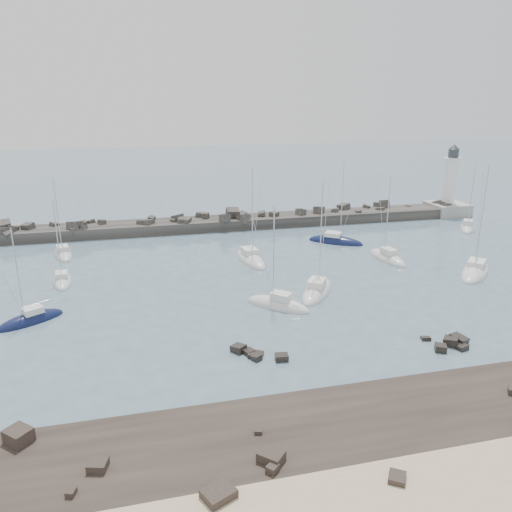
{
  "coord_description": "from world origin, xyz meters",
  "views": [
    {
      "loc": [
        -14.02,
        -48.67,
        22.58
      ],
      "look_at": [
        0.88,
        12.0,
        2.67
      ],
      "focal_mm": 35.0,
      "sensor_mm": 36.0,
      "label": 1
    }
  ],
  "objects_px": {
    "sailboat_7": "(335,242)",
    "sailboat_1": "(63,254)",
    "sailboat_5": "(251,260)",
    "sailboat_9": "(475,272)",
    "sailboat_4": "(278,306)",
    "sailboat_2": "(31,321)",
    "sailboat_10": "(467,228)",
    "sailboat_8": "(387,258)",
    "sailboat_6": "(317,292)",
    "lighthouse": "(448,199)",
    "sailboat_3": "(62,281)"
  },
  "relations": [
    {
      "from": "sailboat_10",
      "to": "sailboat_9",
      "type": "bearing_deg",
      "value": -123.62
    },
    {
      "from": "sailboat_2",
      "to": "sailboat_5",
      "type": "height_order",
      "value": "sailboat_5"
    },
    {
      "from": "lighthouse",
      "to": "sailboat_2",
      "type": "distance_m",
      "value": 80.45
    },
    {
      "from": "sailboat_6",
      "to": "sailboat_8",
      "type": "xyz_separation_m",
      "value": [
        14.5,
        9.86,
        -0.0
      ]
    },
    {
      "from": "lighthouse",
      "to": "sailboat_6",
      "type": "height_order",
      "value": "lighthouse"
    },
    {
      "from": "sailboat_5",
      "to": "sailboat_9",
      "type": "relative_size",
      "value": 0.93
    },
    {
      "from": "sailboat_4",
      "to": "sailboat_5",
      "type": "height_order",
      "value": "sailboat_5"
    },
    {
      "from": "lighthouse",
      "to": "sailboat_10",
      "type": "height_order",
      "value": "lighthouse"
    },
    {
      "from": "sailboat_2",
      "to": "sailboat_10",
      "type": "distance_m",
      "value": 72.86
    },
    {
      "from": "sailboat_3",
      "to": "sailboat_8",
      "type": "height_order",
      "value": "sailboat_8"
    },
    {
      "from": "sailboat_1",
      "to": "sailboat_8",
      "type": "distance_m",
      "value": 48.11
    },
    {
      "from": "sailboat_6",
      "to": "sailboat_7",
      "type": "distance_m",
      "value": 22.63
    },
    {
      "from": "lighthouse",
      "to": "sailboat_6",
      "type": "distance_m",
      "value": 52.86
    },
    {
      "from": "sailboat_5",
      "to": "sailboat_6",
      "type": "height_order",
      "value": "sailboat_5"
    },
    {
      "from": "sailboat_2",
      "to": "sailboat_10",
      "type": "xyz_separation_m",
      "value": [
        69.16,
        22.92,
        0.02
      ]
    },
    {
      "from": "sailboat_3",
      "to": "sailboat_9",
      "type": "distance_m",
      "value": 54.39
    },
    {
      "from": "sailboat_2",
      "to": "sailboat_5",
      "type": "relative_size",
      "value": 0.77
    },
    {
      "from": "sailboat_5",
      "to": "sailboat_9",
      "type": "distance_m",
      "value": 30.74
    },
    {
      "from": "sailboat_1",
      "to": "sailboat_8",
      "type": "xyz_separation_m",
      "value": [
        46.2,
        -13.42,
        0.02
      ]
    },
    {
      "from": "sailboat_1",
      "to": "sailboat_10",
      "type": "distance_m",
      "value": 68.66
    },
    {
      "from": "sailboat_4",
      "to": "sailboat_10",
      "type": "height_order",
      "value": "sailboat_4"
    },
    {
      "from": "lighthouse",
      "to": "sailboat_3",
      "type": "bearing_deg",
      "value": -162.3
    },
    {
      "from": "sailboat_10",
      "to": "sailboat_8",
      "type": "bearing_deg",
      "value": -150.85
    },
    {
      "from": "sailboat_8",
      "to": "sailboat_9",
      "type": "bearing_deg",
      "value": -44.03
    },
    {
      "from": "sailboat_6",
      "to": "sailboat_7",
      "type": "relative_size",
      "value": 1.02
    },
    {
      "from": "sailboat_7",
      "to": "sailboat_8",
      "type": "bearing_deg",
      "value": -69.11
    },
    {
      "from": "sailboat_3",
      "to": "sailboat_7",
      "type": "xyz_separation_m",
      "value": [
        41.05,
        8.68,
        0.0
      ]
    },
    {
      "from": "sailboat_7",
      "to": "sailboat_1",
      "type": "bearing_deg",
      "value": 175.53
    },
    {
      "from": "sailboat_2",
      "to": "sailboat_6",
      "type": "xyz_separation_m",
      "value": [
        32.21,
        0.53,
        0.01
      ]
    },
    {
      "from": "sailboat_1",
      "to": "sailboat_4",
      "type": "xyz_separation_m",
      "value": [
        25.94,
        -26.22,
        0.02
      ]
    },
    {
      "from": "sailboat_2",
      "to": "sailboat_8",
      "type": "relative_size",
      "value": 0.86
    },
    {
      "from": "lighthouse",
      "to": "sailboat_4",
      "type": "relative_size",
      "value": 1.16
    },
    {
      "from": "sailboat_3",
      "to": "sailboat_10",
      "type": "xyz_separation_m",
      "value": [
        67.36,
        11.09,
        0.02
      ]
    },
    {
      "from": "sailboat_7",
      "to": "sailboat_9",
      "type": "relative_size",
      "value": 0.9
    },
    {
      "from": "sailboat_1",
      "to": "sailboat_8",
      "type": "relative_size",
      "value": 0.95
    },
    {
      "from": "sailboat_8",
      "to": "sailboat_2",
      "type": "bearing_deg",
      "value": -167.45
    },
    {
      "from": "sailboat_8",
      "to": "sailboat_9",
      "type": "distance_m",
      "value": 11.96
    },
    {
      "from": "sailboat_3",
      "to": "sailboat_6",
      "type": "distance_m",
      "value": 32.44
    },
    {
      "from": "sailboat_3",
      "to": "sailboat_1",
      "type": "bearing_deg",
      "value": 96.12
    },
    {
      "from": "sailboat_3",
      "to": "sailboat_6",
      "type": "bearing_deg",
      "value": -20.38
    },
    {
      "from": "lighthouse",
      "to": "sailboat_1",
      "type": "relative_size",
      "value": 1.17
    },
    {
      "from": "sailboat_1",
      "to": "sailboat_5",
      "type": "relative_size",
      "value": 0.85
    },
    {
      "from": "sailboat_5",
      "to": "sailboat_1",
      "type": "bearing_deg",
      "value": 160.89
    },
    {
      "from": "sailboat_1",
      "to": "sailboat_8",
      "type": "height_order",
      "value": "sailboat_8"
    },
    {
      "from": "sailboat_9",
      "to": "sailboat_10",
      "type": "bearing_deg",
      "value": 56.38
    },
    {
      "from": "sailboat_3",
      "to": "sailboat_6",
      "type": "relative_size",
      "value": 0.78
    },
    {
      "from": "lighthouse",
      "to": "sailboat_7",
      "type": "distance_m",
      "value": 33.03
    },
    {
      "from": "sailboat_3",
      "to": "sailboat_7",
      "type": "bearing_deg",
      "value": 11.93
    },
    {
      "from": "sailboat_10",
      "to": "sailboat_2",
      "type": "bearing_deg",
      "value": -161.67
    },
    {
      "from": "sailboat_4",
      "to": "sailboat_9",
      "type": "height_order",
      "value": "sailboat_9"
    }
  ]
}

